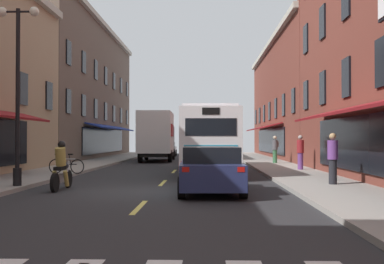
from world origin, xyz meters
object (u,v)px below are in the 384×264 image
Objects in this scene: transit_bus at (207,140)px; pedestrian_mid at (333,158)px; street_lamp_twin at (18,87)px; sedan_mid at (211,169)px; bicycle_near at (66,166)px; pedestrian_far at (300,152)px; pedestrian_near at (275,149)px; motorcycle_rider at (62,169)px; box_truck at (157,136)px; sedan_near at (166,149)px.

pedestrian_mid is (4.37, -7.99, -0.61)m from transit_bus.
sedan_mid is at bearing -6.05° from street_lamp_twin.
pedestrian_far is at bearing 16.19° from bicycle_near.
pedestrian_mid reaches higher than sedan_mid.
bicycle_near is 14.68m from pedestrian_near.
pedestrian_mid is 1.01× the size of pedestrian_far.
transit_bus is 10.18m from motorcycle_rider.
box_truck is at bearing -167.08° from pedestrian_far.
sedan_near is at bearing -46.04° from pedestrian_mid.
street_lamp_twin is (-6.42, -8.86, 1.80)m from transit_bus.
pedestrian_mid is (8.31, -29.57, 0.34)m from sedan_near.
transit_bus is at bearing 87.76° from pedestrian_near.
pedestrian_near is at bearing 159.37° from pedestrian_far.
pedestrian_far is at bearing 37.83° from street_lamp_twin.
sedan_near is at bearing 97.37° from sedan_mid.
pedestrian_far is (4.83, -0.12, -0.62)m from transit_bus.
sedan_near is (-3.93, 21.57, -0.96)m from transit_bus.
motorcycle_rider is 5.68m from bicycle_near.
pedestrian_far reaches higher than motorcycle_rider.
sedan_near is (-0.12, 10.00, -1.21)m from box_truck.
pedestrian_mid is at bearing -61.31° from transit_bus.
pedestrian_far reaches higher than sedan_near.
sedan_mid reaches higher than bicycle_near.
box_truck is 21.51m from sedan_mid.
pedestrian_mid is 0.29× the size of street_lamp_twin.
motorcycle_rider is at bearing -0.18° from street_lamp_twin.
transit_bus is 21.95m from sedan_near.
street_lamp_twin is (-1.51, 0.00, 2.76)m from motorcycle_rider.
bicycle_near is at bearing -152.13° from transit_bus.
bicycle_near is at bearing -95.62° from sedan_near.
pedestrian_near is 0.29× the size of street_lamp_twin.
street_lamp_twin is at bearing 173.95° from sedan_mid.
motorcycle_rider is 1.17× the size of pedestrian_far.
street_lamp_twin is (-10.92, -15.31, 2.38)m from pedestrian_near.
box_truck is 9.80m from pedestrian_near.
pedestrian_near is at bearing 74.60° from sedan_mid.
street_lamp_twin is at bearing 32.84° from pedestrian_mid.
sedan_near is at bearing 85.33° from street_lamp_twin.
pedestrian_near is 6.58m from pedestrian_far.
transit_bus is at bearing 54.07° from street_lamp_twin.
pedestrian_near is at bearing -62.22° from pedestrian_mid.
pedestrian_mid reaches higher than motorcycle_rider.
pedestrian_far is (0.46, 7.88, -0.01)m from pedestrian_mid.
motorcycle_rider is at bearing -93.08° from box_truck.
pedestrian_far is at bearing 63.30° from sedan_mid.
sedan_near is 25.07m from bicycle_near.
box_truck is 1.71× the size of sedan_mid.
box_truck reaches higher than motorcycle_rider.
bicycle_near is at bearing -99.79° from box_truck.
sedan_near is 2.55× the size of pedestrian_far.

